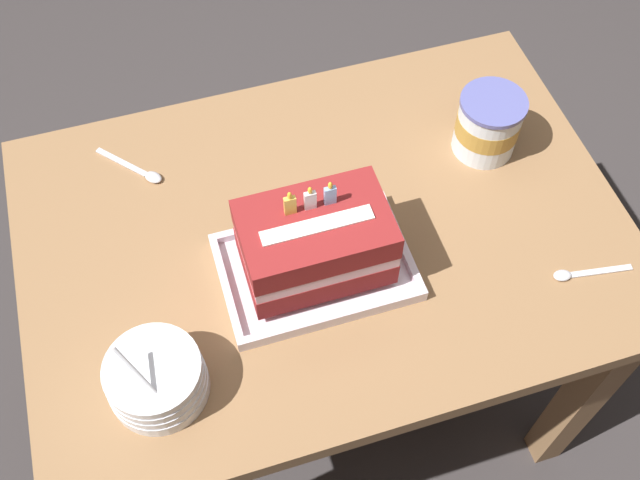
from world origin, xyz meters
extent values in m
plane|color=#383333|center=(0.00, 0.00, 0.00)|extent=(8.00, 8.00, 0.00)
cube|color=olive|center=(0.00, 0.00, 0.66)|extent=(1.00, 0.70, 0.04)
cube|color=olive|center=(0.44, -0.29, 0.32)|extent=(0.06, 0.06, 0.65)
cube|color=olive|center=(-0.44, 0.29, 0.32)|extent=(0.06, 0.06, 0.65)
cube|color=olive|center=(0.44, 0.29, 0.32)|extent=(0.06, 0.06, 0.65)
cube|color=silver|center=(-0.04, -0.07, 0.69)|extent=(0.30, 0.20, 0.01)
cube|color=silver|center=(-0.04, -0.17, 0.70)|extent=(0.30, 0.01, 0.02)
cube|color=silver|center=(-0.04, 0.02, 0.70)|extent=(0.30, 0.01, 0.02)
cube|color=silver|center=(-0.18, -0.07, 0.70)|extent=(0.01, 0.18, 0.02)
cube|color=silver|center=(0.11, -0.07, 0.70)|extent=(0.01, 0.18, 0.02)
cube|color=maroon|center=(-0.04, -0.07, 0.73)|extent=(0.22, 0.14, 0.05)
cube|color=beige|center=(-0.04, -0.07, 0.76)|extent=(0.22, 0.14, 0.02)
cube|color=maroon|center=(-0.04, -0.07, 0.80)|extent=(0.22, 0.14, 0.05)
cube|color=white|center=(-0.04, -0.08, 0.83)|extent=(0.17, 0.03, 0.00)
cube|color=#EFC64C|center=(-0.07, -0.05, 0.84)|extent=(0.02, 0.01, 0.03)
ellipsoid|color=yellow|center=(-0.07, -0.05, 0.87)|extent=(0.01, 0.01, 0.01)
cube|color=white|center=(-0.04, -0.05, 0.84)|extent=(0.02, 0.01, 0.03)
ellipsoid|color=yellow|center=(-0.04, -0.05, 0.87)|extent=(0.01, 0.01, 0.01)
cube|color=#8CB7EA|center=(-0.01, -0.05, 0.84)|extent=(0.02, 0.01, 0.03)
ellipsoid|color=yellow|center=(-0.01, -0.05, 0.87)|extent=(0.01, 0.01, 0.01)
cylinder|color=white|center=(-0.31, -0.20, 0.69)|extent=(0.14, 0.14, 0.02)
cylinder|color=white|center=(-0.31, -0.20, 0.71)|extent=(0.14, 0.14, 0.02)
cylinder|color=white|center=(-0.31, -0.20, 0.73)|extent=(0.14, 0.14, 0.02)
cylinder|color=white|center=(-0.31, -0.20, 0.74)|extent=(0.14, 0.14, 0.02)
cylinder|color=silver|center=(-0.33, -0.21, 0.78)|extent=(0.04, 0.06, 0.06)
cylinder|color=white|center=(0.32, 0.09, 0.74)|extent=(0.11, 0.11, 0.11)
cylinder|color=#B78938|center=(0.32, 0.09, 0.74)|extent=(0.11, 0.11, 0.04)
cylinder|color=#595DA3|center=(0.32, 0.09, 0.79)|extent=(0.11, 0.11, 0.01)
ellipsoid|color=silver|center=(0.33, -0.20, 0.69)|extent=(0.03, 0.02, 0.01)
cube|color=silver|center=(0.40, -0.21, 0.68)|extent=(0.10, 0.02, 0.00)
ellipsoid|color=silver|center=(-0.25, 0.19, 0.69)|extent=(0.04, 0.04, 0.01)
cube|color=silver|center=(-0.30, 0.24, 0.68)|extent=(0.08, 0.09, 0.00)
camera|label=1|loc=(-0.21, -0.65, 1.71)|focal=41.85mm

